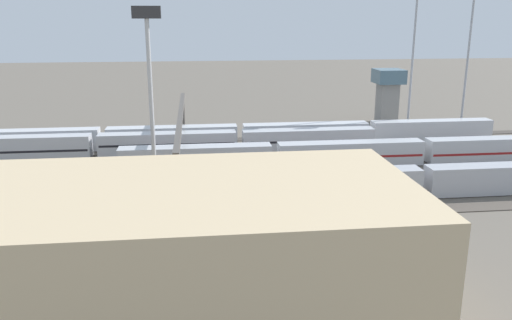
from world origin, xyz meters
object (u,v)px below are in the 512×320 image
Objects in this scene: train_on_track_1 at (240,135)px; light_mast_0 at (414,37)px; light_mast_1 at (151,92)px; signal_gantry at (180,121)px; control_tower at (388,91)px; light_mast_2 at (470,35)px; train_on_track_2 at (168,144)px; train_on_track_4 at (350,154)px; maintenance_shed at (68,261)px; train_on_track_7 at (510,178)px.

light_mast_0 reaches higher than train_on_track_1.
light_mast_1 is 24.83m from signal_gantry.
train_on_track_1 is 3.17× the size of light_mast_0.
light_mast_2 is at bearing 137.20° from control_tower.
train_on_track_1 is 2.12× the size of signal_gantry.
train_on_track_2 is 1.00× the size of train_on_track_4.
light_mast_0 is at bearing -129.85° from maintenance_shed.
train_on_track_2 and train_on_track_1 have the same top height.
light_mast_2 is at bearing -143.45° from train_on_track_4.
signal_gantry is at bearing -18.96° from train_on_track_7.
light_mast_0 is at bearing 92.18° from control_tower.
train_on_track_1 is 49.59m from light_mast_2.
light_mast_2 is 0.69× the size of signal_gantry.
maintenance_shed reaches higher than train_on_track_1.
train_on_track_2 is 2.99× the size of light_mast_1.
control_tower is (-0.63, -48.01, 4.89)m from train_on_track_7.
train_on_track_4 is 40.95m from light_mast_2.
maintenance_shed is at bearing 79.53° from signal_gantry.
signal_gantry is 55.26m from control_tower.
control_tower is at bearing -129.46° from light_mast_1.
signal_gantry is (-2.52, 10.00, 5.78)m from train_on_track_2.
signal_gantry is (10.16, 15.00, 5.78)m from train_on_track_1.
train_on_track_4 is at bearing 50.13° from light_mast_0.
control_tower is at bearing -118.63° from train_on_track_4.
train_on_track_7 is 6.10× the size of control_tower.
light_mast_2 is (-12.42, -37.10, 17.28)m from train_on_track_7.
signal_gantry reaches higher than train_on_track_1.
light_mast_0 is 82.57m from maintenance_shed.
train_on_track_1 is (-12.68, -5.00, 0.00)m from train_on_track_2.
train_on_track_7 is 2.99× the size of light_mast_1.
train_on_track_4 is 1.00× the size of train_on_track_7.
train_on_track_1 is 1.84× the size of maintenance_shed.
light_mast_0 reaches higher than train_on_track_2.
control_tower is at bearing -90.76° from train_on_track_7.
control_tower is (-18.02, -33.01, 4.92)m from train_on_track_4.
train_on_track_2 is 6.10× the size of control_tower.
train_on_track_1 is 38.91m from control_tower.
light_mast_2 is 2.64× the size of control_tower.
train_on_track_2 is at bearing 21.51° from train_on_track_1.
train_on_track_2 is 51.61m from light_mast_0.
train_on_track_2 is 30.49m from train_on_track_4.
maintenance_shed is at bearing 44.54° from light_mast_2.
light_mast_1 is at bearing 38.03° from light_mast_2.
light_mast_2 is 20.29m from control_tower.
train_on_track_2 and train_on_track_4 have the same top height.
light_mast_2 is at bearing -168.34° from train_on_track_2.
train_on_track_2 is 11.82m from signal_gantry.
control_tower is (-46.52, -56.51, -8.60)m from light_mast_1.
train_on_track_4 is 1.59× the size of signal_gantry.
train_on_track_2 is 50.82m from maintenance_shed.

